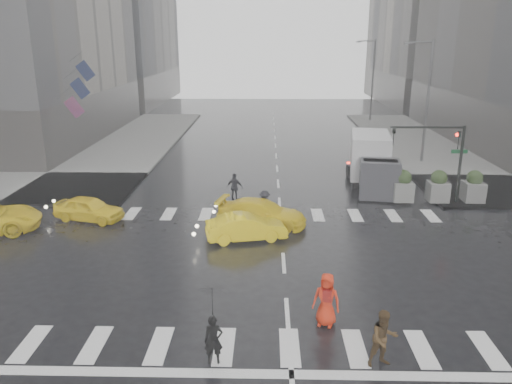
{
  "coord_description": "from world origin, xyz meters",
  "views": [
    {
      "loc": [
        -0.72,
        -19.17,
        9.0
      ],
      "look_at": [
        -1.21,
        2.0,
        2.49
      ],
      "focal_mm": 35.0,
      "sensor_mm": 36.0,
      "label": 1
    }
  ],
  "objects_px": {
    "box_truck": "(372,161)",
    "pedestrian_orange": "(326,300)",
    "pedestrian_brown": "(384,339)",
    "traffic_signal_pole": "(444,149)",
    "taxi_front": "(89,209)",
    "taxi_mid": "(246,227)"
  },
  "relations": [
    {
      "from": "traffic_signal_pole",
      "to": "pedestrian_orange",
      "type": "bearing_deg",
      "value": -121.47
    },
    {
      "from": "pedestrian_brown",
      "to": "pedestrian_orange",
      "type": "xyz_separation_m",
      "value": [
        -1.39,
        2.11,
        0.04
      ]
    },
    {
      "from": "box_truck",
      "to": "pedestrian_orange",
      "type": "bearing_deg",
      "value": -97.55
    },
    {
      "from": "traffic_signal_pole",
      "to": "box_truck",
      "type": "height_order",
      "value": "traffic_signal_pole"
    },
    {
      "from": "traffic_signal_pole",
      "to": "pedestrian_brown",
      "type": "bearing_deg",
      "value": -113.33
    },
    {
      "from": "pedestrian_brown",
      "to": "taxi_mid",
      "type": "xyz_separation_m",
      "value": [
        -4.3,
        9.31,
        -0.25
      ]
    },
    {
      "from": "taxi_front",
      "to": "box_truck",
      "type": "relative_size",
      "value": 0.59
    },
    {
      "from": "pedestrian_orange",
      "to": "box_truck",
      "type": "distance_m",
      "value": 16.54
    },
    {
      "from": "pedestrian_brown",
      "to": "pedestrian_orange",
      "type": "relative_size",
      "value": 0.96
    },
    {
      "from": "pedestrian_brown",
      "to": "taxi_mid",
      "type": "bearing_deg",
      "value": 100.56
    },
    {
      "from": "pedestrian_orange",
      "to": "taxi_front",
      "type": "height_order",
      "value": "pedestrian_orange"
    },
    {
      "from": "pedestrian_orange",
      "to": "pedestrian_brown",
      "type": "bearing_deg",
      "value": -38.58
    },
    {
      "from": "pedestrian_orange",
      "to": "box_truck",
      "type": "xyz_separation_m",
      "value": [
        4.58,
        15.87,
        0.84
      ]
    },
    {
      "from": "pedestrian_brown",
      "to": "pedestrian_orange",
      "type": "bearing_deg",
      "value": 109.19
    },
    {
      "from": "pedestrian_orange",
      "to": "taxi_front",
      "type": "relative_size",
      "value": 0.5
    },
    {
      "from": "taxi_front",
      "to": "box_truck",
      "type": "xyz_separation_m",
      "value": [
        15.73,
        6.22,
        1.13
      ]
    },
    {
      "from": "taxi_mid",
      "to": "box_truck",
      "type": "relative_size",
      "value": 0.6
    },
    {
      "from": "pedestrian_brown",
      "to": "box_truck",
      "type": "xyz_separation_m",
      "value": [
        3.19,
        17.98,
        0.88
      ]
    },
    {
      "from": "traffic_signal_pole",
      "to": "pedestrian_brown",
      "type": "height_order",
      "value": "traffic_signal_pole"
    },
    {
      "from": "pedestrian_brown",
      "to": "traffic_signal_pole",
      "type": "bearing_deg",
      "value": 52.44
    },
    {
      "from": "pedestrian_brown",
      "to": "box_truck",
      "type": "distance_m",
      "value": 18.28
    },
    {
      "from": "traffic_signal_pole",
      "to": "taxi_mid",
      "type": "height_order",
      "value": "traffic_signal_pole"
    }
  ]
}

